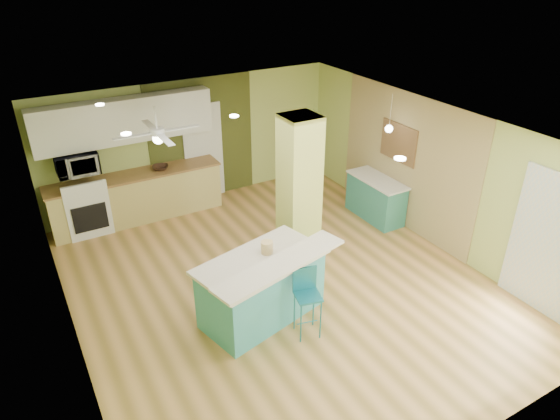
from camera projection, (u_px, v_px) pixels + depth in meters
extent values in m
cube|color=olive|center=(279.00, 283.00, 7.89)|extent=(6.00, 7.00, 0.01)
cube|color=white|center=(279.00, 132.00, 6.71)|extent=(6.00, 7.00, 0.01)
cube|color=#B7C96B|center=(192.00, 142.00, 9.99)|extent=(6.00, 0.01, 2.50)
cube|color=#B7C96B|center=(467.00, 370.00, 4.62)|extent=(6.00, 0.01, 2.50)
cube|color=#B7C96B|center=(62.00, 273.00, 5.98)|extent=(0.01, 7.00, 2.50)
cube|color=#B7C96B|center=(430.00, 173.00, 8.62)|extent=(0.01, 7.00, 2.50)
cube|color=#9C8659|center=(405.00, 161.00, 9.07)|extent=(0.02, 3.40, 2.50)
cube|color=#474E1F|center=(202.00, 140.00, 10.06)|extent=(2.20, 0.02, 2.50)
cube|color=white|center=(204.00, 152.00, 10.16)|extent=(0.82, 0.05, 2.00)
cube|color=silver|center=(546.00, 244.00, 6.94)|extent=(0.04, 1.08, 2.10)
cube|color=#C8CE5F|center=(299.00, 191.00, 7.97)|extent=(0.55, 0.55, 2.50)
cube|color=tan|center=(138.00, 198.00, 9.56)|extent=(3.20, 0.60, 0.90)
cube|color=brown|center=(134.00, 175.00, 9.34)|extent=(3.25, 0.63, 0.04)
cube|color=white|center=(86.00, 209.00, 9.14)|extent=(0.76, 0.64, 0.90)
cube|color=black|center=(90.00, 218.00, 8.90)|extent=(0.59, 0.02, 0.50)
cube|color=white|center=(84.00, 189.00, 8.66)|extent=(0.76, 0.06, 0.18)
cube|color=white|center=(125.00, 120.00, 8.94)|extent=(3.20, 0.34, 0.80)
imported|color=silver|center=(77.00, 164.00, 8.72)|extent=(0.70, 0.48, 0.39)
cylinder|color=white|center=(156.00, 119.00, 7.86)|extent=(0.03, 0.03, 0.40)
cylinder|color=white|center=(157.00, 131.00, 7.95)|extent=(0.24, 0.24, 0.10)
sphere|color=white|center=(158.00, 139.00, 8.01)|extent=(0.18, 0.18, 0.18)
cylinder|color=silver|center=(391.00, 112.00, 8.60)|extent=(0.01, 0.01, 0.62)
sphere|color=white|center=(389.00, 129.00, 8.74)|extent=(0.14, 0.14, 0.14)
cube|color=brown|center=(399.00, 143.00, 9.08)|extent=(0.03, 0.90, 0.70)
cube|color=teal|center=(262.00, 289.00, 7.01)|extent=(1.84, 1.23, 0.90)
cube|color=silver|center=(261.00, 261.00, 6.79)|extent=(1.96, 1.35, 0.05)
cube|color=teal|center=(281.00, 268.00, 6.49)|extent=(1.89, 0.59, 0.13)
cube|color=silver|center=(281.00, 264.00, 6.46)|extent=(2.08, 0.89, 0.04)
cylinder|color=teal|center=(301.00, 324.00, 6.57)|extent=(0.02, 0.02, 0.62)
cylinder|color=teal|center=(321.00, 320.00, 6.64)|extent=(0.02, 0.02, 0.62)
cylinder|color=teal|center=(294.00, 311.00, 6.81)|extent=(0.02, 0.02, 0.62)
cylinder|color=teal|center=(313.00, 307.00, 6.88)|extent=(0.02, 0.02, 0.62)
cube|color=teal|center=(308.00, 296.00, 6.57)|extent=(0.39, 0.39, 0.03)
cube|color=teal|center=(305.00, 278.00, 6.61)|extent=(0.33, 0.10, 0.35)
cube|color=teal|center=(375.00, 199.00, 9.63)|extent=(0.50, 1.21, 0.78)
cube|color=white|center=(377.00, 180.00, 9.44)|extent=(0.54, 1.27, 0.03)
imported|color=#341F15|center=(160.00, 168.00, 9.50)|extent=(0.40, 0.40, 0.08)
cylinder|color=gold|center=(267.00, 247.00, 6.89)|extent=(0.17, 0.17, 0.18)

